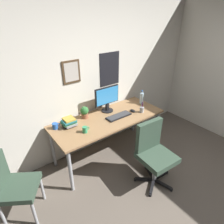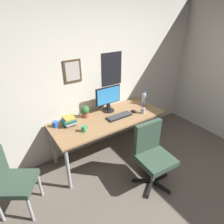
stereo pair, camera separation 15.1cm
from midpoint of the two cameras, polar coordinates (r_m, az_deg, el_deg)
The scene contains 13 objects.
wall_back at distance 3.23m, azimuth -3.35°, elevation 10.38°, with size 4.40×0.10×2.60m.
desk at distance 3.12m, azimuth 0.36°, elevation -2.87°, with size 1.85×0.74×0.75m.
office_chair at distance 2.80m, azimuth 13.33°, elevation -11.62°, with size 0.56×0.57×0.95m.
side_chair at distance 2.67m, azimuth -26.64°, elevation -17.60°, with size 0.58×0.58×0.88m.
monitor at distance 3.20m, azimuth 0.21°, elevation 4.20°, with size 0.46×0.20×0.43m.
keyboard at distance 3.11m, azimuth 3.52°, elevation -1.28°, with size 0.43×0.15×0.03m.
computer_mouse at distance 3.27m, azimuth 7.80°, elevation 0.19°, with size 0.06×0.11×0.04m.
water_bottle at distance 3.56m, azimuth 10.67°, elevation 3.91°, with size 0.07×0.07×0.25m.
coffee_mug_near at distance 2.75m, azimuth -6.79°, elevation -4.96°, with size 0.11×0.07×0.09m.
coffee_mug_far at distance 2.94m, azimuth -15.12°, elevation -3.54°, with size 0.12×0.08×0.09m.
potted_plant at distance 3.08m, azimuth -6.62°, elevation 0.23°, with size 0.13×0.13×0.20m.
pen_cup at distance 3.25m, azimuth 10.52°, elevation 0.53°, with size 0.07×0.07×0.20m.
book_stack_left at distance 2.92m, azimuth -11.24°, elevation -2.64°, with size 0.20×0.18×0.13m.
Camera 2 is at (-1.50, -0.55, 2.29)m, focal length 30.73 mm.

